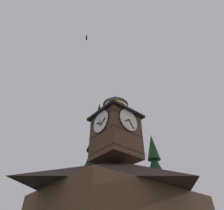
{
  "coord_description": "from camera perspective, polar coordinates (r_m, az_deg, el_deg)",
  "views": [
    {
      "loc": [
        10.91,
        13.04,
        1.69
      ],
      "look_at": [
        -0.35,
        -0.53,
        14.88
      ],
      "focal_mm": 30.31,
      "sensor_mm": 36.0,
      "label": 1
    }
  ],
  "objects": [
    {
      "name": "flying_bird_high",
      "position": [
        24.76,
        -7.7,
        19.42
      ],
      "size": [
        0.5,
        0.62,
        0.12
      ],
      "color": "black"
    },
    {
      "name": "pine_tree_behind",
      "position": [
        22.24,
        -4.86,
        -21.87
      ],
      "size": [
        5.41,
        5.41,
        18.01
      ],
      "color": "#473323",
      "rests_on": "ground_plane"
    },
    {
      "name": "pine_tree_aside",
      "position": [
        26.11,
        14.17,
        -25.77
      ],
      "size": [
        5.56,
        5.56,
        14.9
      ],
      "color": "#473323",
      "rests_on": "ground_plane"
    },
    {
      "name": "moon",
      "position": [
        59.26,
        -18.73,
        -25.02
      ],
      "size": [
        2.03,
        2.03,
        2.03
      ],
      "color": "silver"
    },
    {
      "name": "clock_tower",
      "position": [
        20.28,
        1.12,
        -7.27
      ],
      "size": [
        4.63,
        4.63,
        8.09
      ],
      "color": "#4C3323",
      "rests_on": "building_main"
    },
    {
      "name": "building_main",
      "position": [
        18.08,
        1.99,
        -28.73
      ],
      "size": [
        13.16,
        10.86,
        8.23
      ],
      "color": "brown",
      "rests_on": "ground_plane"
    }
  ]
}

